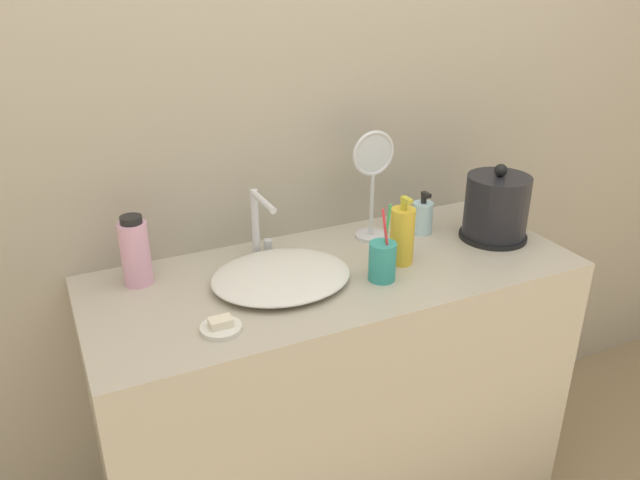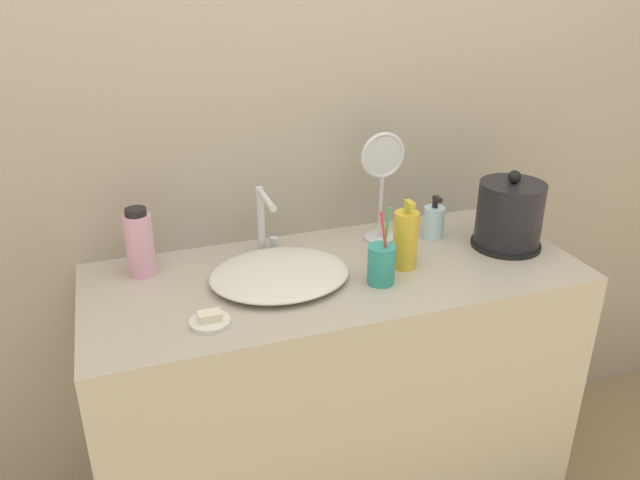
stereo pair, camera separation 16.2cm
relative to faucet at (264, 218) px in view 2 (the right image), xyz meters
name	(u,v)px [view 2 (the right image)]	position (x,y,z in m)	size (l,w,h in m)	color
wall_back	(302,98)	(0.15, 0.13, 0.30)	(6.00, 0.04, 2.60)	#ADA38E
vanity_counter	(335,403)	(0.15, -0.16, -0.56)	(1.33, 0.55, 0.89)	#B7AD99
sink_basin	(280,274)	(0.00, -0.17, -0.09)	(0.37, 0.31, 0.04)	silver
faucet	(264,218)	(0.00, 0.00, 0.00)	(0.06, 0.16, 0.20)	silver
electric_kettle	(509,217)	(0.68, -0.17, -0.02)	(0.20, 0.20, 0.23)	black
toothbrush_cup	(381,264)	(0.24, -0.26, -0.06)	(0.07, 0.07, 0.21)	teal
lotion_bottle	(434,222)	(0.51, -0.05, -0.06)	(0.06, 0.06, 0.13)	silver
shampoo_bottle	(406,239)	(0.34, -0.20, -0.03)	(0.07, 0.07, 0.20)	gold
mouthwash_bottle	(140,243)	(-0.34, -0.01, -0.02)	(0.07, 0.07, 0.19)	#EAA8C6
soap_dish	(210,321)	(-0.22, -0.32, -0.10)	(0.10, 0.10, 0.03)	silver
vanity_mirror	(382,178)	(0.35, -0.01, 0.08)	(0.13, 0.09, 0.33)	silver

